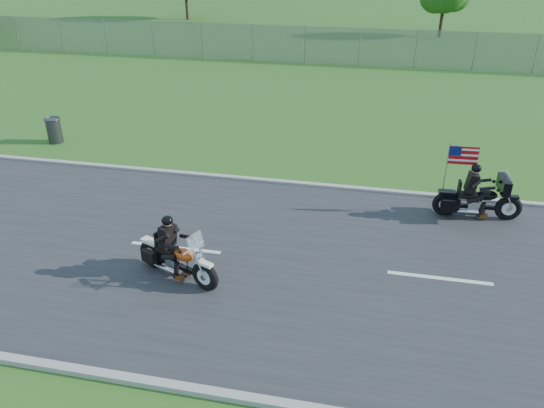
# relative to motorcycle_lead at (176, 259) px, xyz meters

# --- Properties ---
(ground) EXTENTS (420.00, 420.00, 0.00)m
(ground) POSITION_rel_motorcycle_lead_xyz_m (1.55, 1.07, -0.47)
(ground) COLOR #21531A
(ground) RESTS_ON ground
(road) EXTENTS (120.00, 8.00, 0.04)m
(road) POSITION_rel_motorcycle_lead_xyz_m (1.55, 1.07, -0.45)
(road) COLOR #28282B
(road) RESTS_ON ground
(curb_north) EXTENTS (120.00, 0.18, 0.12)m
(curb_north) POSITION_rel_motorcycle_lead_xyz_m (1.55, 5.12, -0.42)
(curb_north) COLOR #9E9B93
(curb_north) RESTS_ON ground
(curb_south) EXTENTS (120.00, 0.18, 0.12)m
(curb_south) POSITION_rel_motorcycle_lead_xyz_m (1.55, -2.98, -0.42)
(curb_south) COLOR #9E9B93
(curb_south) RESTS_ON ground
(fence) EXTENTS (60.00, 0.03, 2.00)m
(fence) POSITION_rel_motorcycle_lead_xyz_m (-3.45, 21.07, 0.53)
(fence) COLOR gray
(fence) RESTS_ON ground
(motorcycle_lead) EXTENTS (2.09, 1.07, 1.48)m
(motorcycle_lead) POSITION_rel_motorcycle_lead_xyz_m (0.00, 0.00, 0.00)
(motorcycle_lead) COLOR black
(motorcycle_lead) RESTS_ON ground
(motorcycle_follow) EXTENTS (2.24, 0.74, 1.87)m
(motorcycle_follow) POSITION_rel_motorcycle_lead_xyz_m (6.62, 4.11, 0.05)
(motorcycle_follow) COLOR black
(motorcycle_follow) RESTS_ON ground
(trash_can) EXTENTS (0.58, 0.58, 0.86)m
(trash_can) POSITION_rel_motorcycle_lead_xyz_m (-7.16, 6.88, -0.04)
(trash_can) COLOR #3A3A3F
(trash_can) RESTS_ON ground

